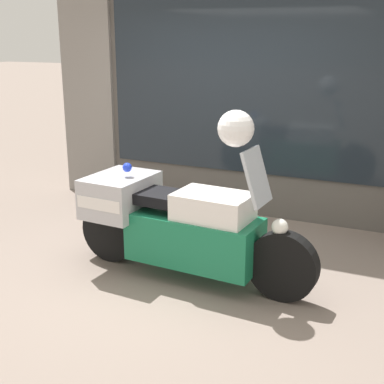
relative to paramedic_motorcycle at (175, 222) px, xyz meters
name	(u,v)px	position (x,y,z in m)	size (l,w,h in m)	color
ground_plane	(166,264)	(-0.18, 0.17, -0.52)	(60.00, 60.00, 0.00)	gray
shop_building	(213,56)	(-0.54, 2.16, 1.41)	(5.00, 0.55, 3.85)	#56514C
window_display	(261,176)	(0.14, 2.19, -0.07)	(3.76, 0.30, 1.89)	slate
paramedic_motorcycle	(175,222)	(0.00, 0.00, 0.00)	(2.41, 0.74, 1.29)	black
white_helmet	(236,128)	(0.59, -0.03, 0.92)	(0.31, 0.31, 0.31)	white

